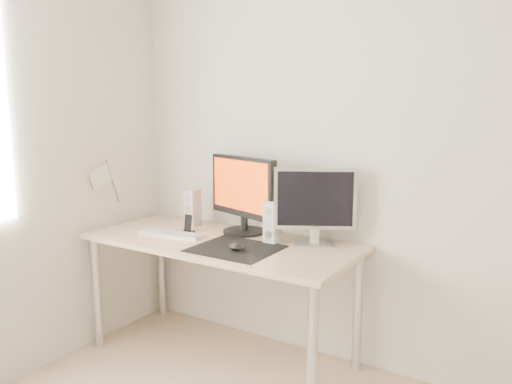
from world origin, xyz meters
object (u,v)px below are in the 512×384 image
at_px(speaker_right, 272,222).
at_px(phone_dock, 188,227).
at_px(keyboard, 172,234).
at_px(speaker_left, 192,208).
at_px(mouse, 236,247).
at_px(desk, 220,253).
at_px(main_monitor, 243,192).
at_px(second_monitor, 315,203).

height_order(speaker_right, phone_dock, speaker_right).
bearing_deg(keyboard, speaker_left, 100.44).
distance_m(mouse, keyboard, 0.52).
xyz_separation_m(desk, main_monitor, (0.03, 0.20, 0.33)).
bearing_deg(speaker_right, phone_dock, -170.83).
xyz_separation_m(main_monitor, speaker_left, (-0.38, -0.02, -0.14)).
relative_size(speaker_left, keyboard, 0.55).
bearing_deg(main_monitor, keyboard, -141.15).
bearing_deg(mouse, desk, 145.86).
bearing_deg(mouse, main_monitor, 117.74).
distance_m(second_monitor, phone_dock, 0.81).
height_order(main_monitor, speaker_right, main_monitor).
height_order(main_monitor, keyboard, main_monitor).
bearing_deg(desk, main_monitor, 82.30).
relative_size(keyboard, phone_dock, 3.80).
bearing_deg(speaker_left, speaker_right, -6.45).
bearing_deg(second_monitor, main_monitor, 177.83).
bearing_deg(second_monitor, keyboard, -162.99).
bearing_deg(main_monitor, desk, -97.70).
relative_size(desk, phone_dock, 14.12).
relative_size(mouse, second_monitor, 0.23).
xyz_separation_m(speaker_right, keyboard, (-0.59, -0.18, -0.11)).
bearing_deg(mouse, speaker_right, 72.45).
bearing_deg(phone_dock, speaker_left, 121.13).
height_order(mouse, desk, mouse).
relative_size(mouse, speaker_right, 0.42).
relative_size(second_monitor, keyboard, 1.01).
relative_size(desk, speaker_right, 6.72).
height_order(mouse, speaker_right, speaker_right).
height_order(keyboard, phone_dock, phone_dock).
relative_size(second_monitor, phone_dock, 3.84).
xyz_separation_m(desk, phone_dock, (-0.26, 0.02, 0.11)).
xyz_separation_m(mouse, phone_dock, (-0.46, 0.16, 0.01)).
bearing_deg(keyboard, phone_dock, 62.29).
distance_m(main_monitor, phone_dock, 0.40).
xyz_separation_m(speaker_right, phone_dock, (-0.54, -0.09, -0.08)).
xyz_separation_m(second_monitor, keyboard, (-0.82, -0.25, -0.23)).
xyz_separation_m(mouse, main_monitor, (-0.18, 0.34, 0.23)).
height_order(speaker_left, phone_dock, speaker_left).
height_order(mouse, main_monitor, main_monitor).
relative_size(desk, second_monitor, 3.68).
distance_m(desk, speaker_left, 0.45).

